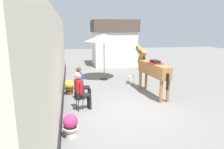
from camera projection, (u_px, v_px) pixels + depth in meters
ground_plane at (113, 87)px, 10.42m from camera, size 40.00×40.00×0.00m
pub_facade_wall at (57, 63)px, 8.15m from camera, size 0.34×14.00×3.40m
distant_cottage at (114, 42)px, 16.29m from camera, size 3.40×2.60×3.50m
seated_visitor_near at (80, 89)px, 7.32m from camera, size 0.61×0.48×1.39m
seated_visitor_far at (81, 82)px, 8.31m from camera, size 0.61×0.49×1.39m
saddled_horse_center at (152, 69)px, 9.03m from camera, size 0.64×3.00×2.06m
flower_planter_nearest at (71, 125)px, 5.57m from camera, size 0.43×0.43×0.64m
flower_planter_farthest at (69, 87)px, 9.22m from camera, size 0.43×0.43×0.64m
cafe_parasol at (104, 38)px, 11.40m from camera, size 2.10×2.10×2.58m
spare_stool_white at (131, 77)px, 10.84m from camera, size 0.32×0.32×0.46m
satchel_bag at (83, 92)px, 9.20m from camera, size 0.14×0.29×0.20m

